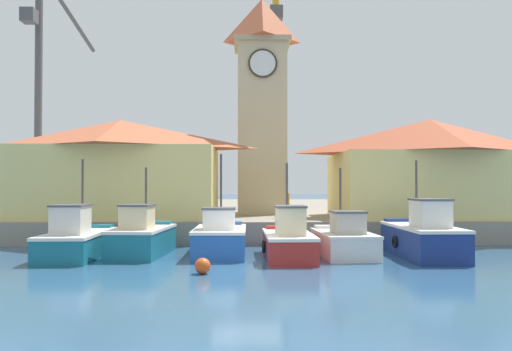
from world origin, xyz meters
The scene contains 14 objects.
ground_plane centered at (0.00, 0.00, 0.00)m, with size 300.00×300.00×0.00m, color #2D567A.
quay_wharf centered at (0.00, 26.23, 0.58)m, with size 120.00×40.00×1.16m, color gray.
fishing_boat_far_left centered at (-7.02, 2.43, 0.72)m, with size 2.20×4.95×4.09m.
fishing_boat_left_outer centered at (-4.46, 2.97, 0.76)m, with size 2.36×4.40×3.76m.
fishing_boat_left_inner centered at (-1.14, 2.92, 0.73)m, with size 2.28×4.28×4.35m.
fishing_boat_mid_left centered at (1.67, 1.89, 0.72)m, with size 2.03×4.63×3.91m.
fishing_boat_center centered at (4.08, 2.70, 0.66)m, with size 2.32×4.38×3.74m.
fishing_boat_mid_right centered at (7.30, 2.26, 0.84)m, with size 2.20×5.27×4.05m.
clock_tower centered at (1.01, 13.84, 8.54)m, with size 3.56×3.56×15.53m.
warehouse_left centered at (-7.14, 10.00, 3.97)m, with size 11.12×6.80×5.50m.
warehouse_right centered at (10.55, 9.98, 4.02)m, with size 11.12×7.31×5.59m.
port_crane_near centered at (2.43, 21.96, 8.30)m, with size 2.00×8.88×19.01m.
port_crane_far centered at (-15.60, 19.86, 7.97)m, with size 2.64×10.61×18.47m.
mooring_buoy centered at (-1.51, -1.46, 0.27)m, with size 0.54×0.54×0.54m, color #E54C19.
Camera 1 is at (-0.10, -18.29, 2.98)m, focal length 35.00 mm.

